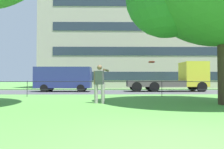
{
  "coord_description": "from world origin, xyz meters",
  "views": [
    {
      "loc": [
        -1.18,
        -3.27,
        1.01
      ],
      "look_at": [
        -1.05,
        8.23,
        1.34
      ],
      "focal_mm": 34.32,
      "sensor_mm": 36.0,
      "label": 1
    }
  ],
  "objects": [
    {
      "name": "apartment_building_background",
      "position": [
        2.34,
        29.63,
        8.11
      ],
      "size": [
        25.75,
        12.09,
        16.21
      ],
      "color": "#ADA393",
      "rests_on": "ground"
    },
    {
      "name": "street_strip",
      "position": [
        0.0,
        16.04,
        0.0
      ],
      "size": [
        80.0,
        7.35,
        0.01
      ],
      "primitive_type": "cube",
      "color": "#4C4C51",
      "rests_on": "ground"
    },
    {
      "name": "panel_van_far_right",
      "position": [
        -5.39,
        16.42,
        1.27
      ],
      "size": [
        5.02,
        2.15,
        2.24
      ],
      "color": "navy",
      "rests_on": "ground"
    },
    {
      "name": "park_fence",
      "position": [
        0.0,
        10.21,
        0.67
      ],
      "size": [
        29.71,
        0.04,
        1.0
      ],
      "color": "black",
      "rests_on": "ground"
    },
    {
      "name": "ground_plane",
      "position": [
        0.0,
        0.0,
        0.0
      ],
      "size": [
        300.0,
        300.0,
        0.0
      ],
      "primitive_type": "plane",
      "color": "#569942"
    },
    {
      "name": "frisbee",
      "position": [
        0.61,
        5.8,
        1.8
      ],
      "size": [
        0.3,
        0.3,
        0.07
      ],
      "color": "red"
    },
    {
      "name": "flatbed_truck_right",
      "position": [
        5.22,
        16.73,
        1.22
      ],
      "size": [
        7.31,
        2.43,
        2.75
      ],
      "color": "yellow",
      "rests_on": "ground"
    },
    {
      "name": "person_thrower",
      "position": [
        -1.63,
        6.26,
        0.93
      ],
      "size": [
        0.68,
        0.73,
        1.71
      ],
      "color": "gray",
      "rests_on": "ground"
    }
  ]
}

